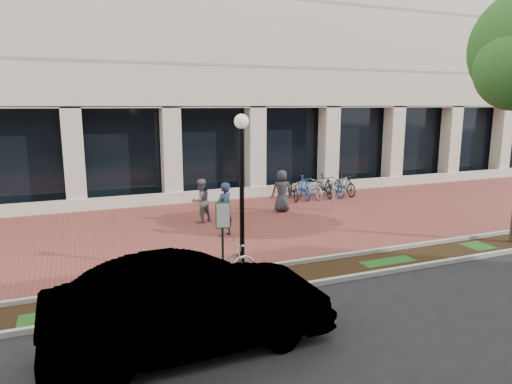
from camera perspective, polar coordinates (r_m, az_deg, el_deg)
name	(u,v)px	position (r m, az deg, el deg)	size (l,w,h in m)	color
ground	(255,223)	(16.82, -0.18, -3.94)	(120.00, 120.00, 0.00)	black
brick_plaza	(255,223)	(16.82, -0.18, -3.93)	(40.00, 9.00, 0.01)	brown
planting_strip	(329,270)	(12.32, 9.08, -9.66)	(40.00, 1.50, 0.01)	black
curb_plaza_side	(315,260)	(12.91, 7.36, -8.39)	(40.00, 0.12, 0.12)	#A0A198
curb_street_side	(345,278)	(11.71, 11.01, -10.56)	(40.00, 0.12, 0.12)	#A0A198
parking_sign	(223,232)	(10.56, -4.19, -4.97)	(0.34, 0.07, 2.21)	#163D1C
lamppost	(242,186)	(11.35, -1.79, 0.78)	(0.36, 0.36, 4.08)	black
locked_bicycle	(220,265)	(11.18, -4.46, -9.06)	(0.66, 1.88, 0.99)	silver
pedestrian_left	(224,209)	(15.05, -3.98, -2.20)	(0.66, 0.43, 1.81)	#1B2445
pedestrian_mid	(201,201)	(16.91, -6.91, -1.10)	(0.79, 0.62, 1.63)	slate
pedestrian_right	(282,191)	(18.51, 3.24, 0.13)	(0.84, 0.54, 1.71)	#26262A
bollard	(333,198)	(18.99, 9.65, -0.78)	(0.12, 0.12, 1.02)	silver
bike_rack_cluster	(319,187)	(21.56, 7.89, 0.63)	(3.55, 1.93, 1.07)	black
sedan_near_curb	(191,305)	(8.37, -8.11, -13.79)	(1.74, 4.98, 1.64)	silver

